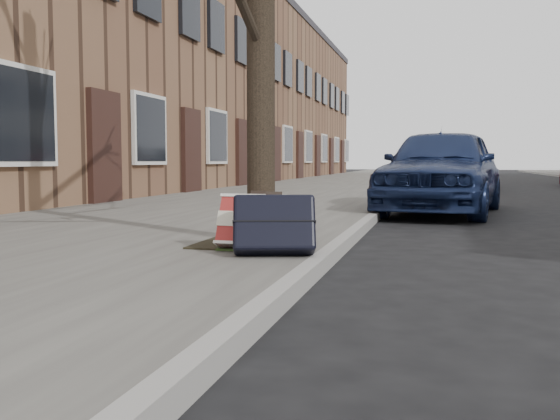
% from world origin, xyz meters
% --- Properties ---
extents(ground, '(120.00, 120.00, 0.00)m').
position_xyz_m(ground, '(0.00, 0.00, 0.00)').
color(ground, black).
rests_on(ground, ground).
extents(near_sidewalk, '(5.00, 70.00, 0.12)m').
position_xyz_m(near_sidewalk, '(-3.70, 15.00, 0.06)').
color(near_sidewalk, slate).
rests_on(near_sidewalk, ground).
extents(house_near, '(6.80, 40.00, 7.00)m').
position_xyz_m(house_near, '(-9.60, 16.00, 3.50)').
color(house_near, brown).
rests_on(house_near, ground).
extents(dirt_patch, '(0.85, 0.85, 0.02)m').
position_xyz_m(dirt_patch, '(-2.00, 1.20, 0.13)').
color(dirt_patch, black).
rests_on(dirt_patch, near_sidewalk).
extents(suitcase_red, '(0.61, 0.35, 0.46)m').
position_xyz_m(suitcase_red, '(-1.81, 0.84, 0.35)').
color(suitcase_red, maroon).
rests_on(suitcase_red, near_sidewalk).
extents(suitcase_navy, '(0.71, 0.53, 0.49)m').
position_xyz_m(suitcase_navy, '(-1.60, 0.63, 0.37)').
color(suitcase_navy, black).
rests_on(suitcase_navy, near_sidewalk).
extents(car_near_front, '(2.27, 4.37, 1.42)m').
position_xyz_m(car_near_front, '(-0.33, 6.49, 0.71)').
color(car_near_front, '#162248').
rests_on(car_near_front, ground).
extents(car_near_mid, '(1.93, 4.71, 1.52)m').
position_xyz_m(car_near_mid, '(-0.02, 16.10, 0.76)').
color(car_near_mid, '#9EA1A5').
rests_on(car_near_mid, ground).
extents(car_near_back, '(3.79, 5.40, 1.37)m').
position_xyz_m(car_near_back, '(-0.38, 19.81, 0.68)').
color(car_near_back, '#38393D').
rests_on(car_near_back, ground).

